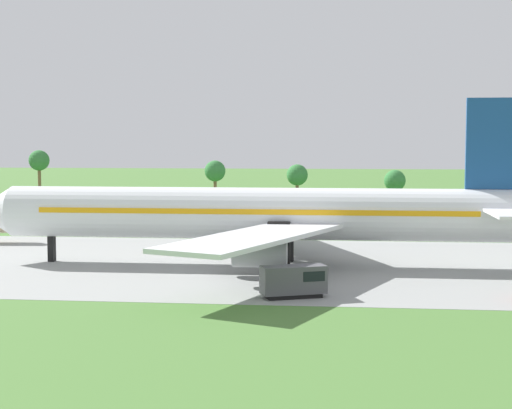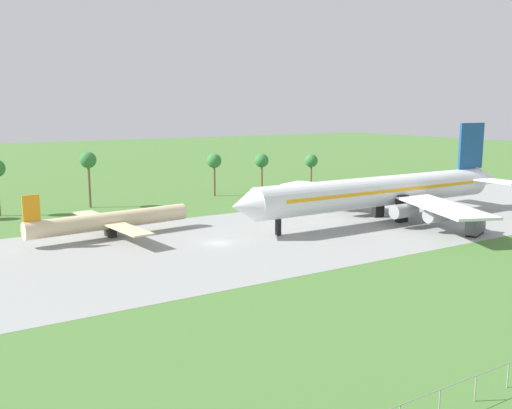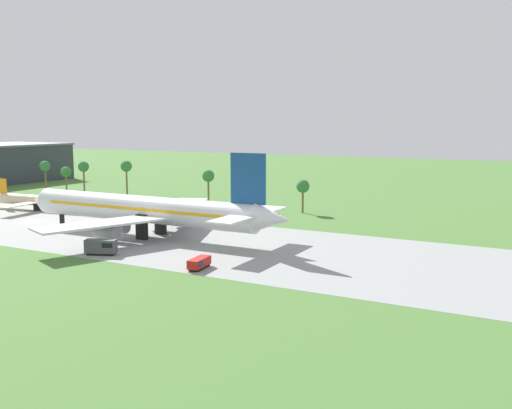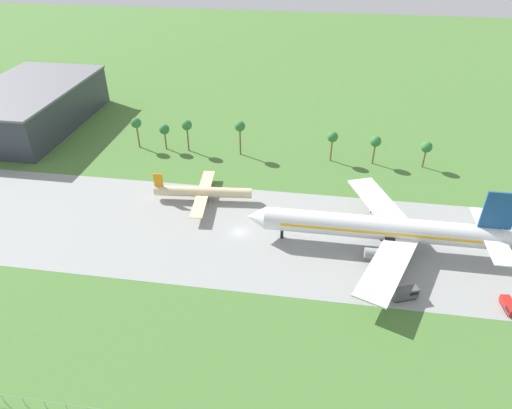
# 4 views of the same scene
# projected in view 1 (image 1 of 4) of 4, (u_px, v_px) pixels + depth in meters

# --- Properties ---
(jet_airliner) EXTENTS (68.60, 53.31, 18.60)m
(jet_airliner) POSITION_uv_depth(u_px,v_px,m) (271.00, 214.00, 87.65)
(jet_airliner) COLOR white
(jet_airliner) RESTS_ON ground_plane
(baggage_tug) EXTENTS (6.12, 4.00, 2.89)m
(baggage_tug) POSITION_uv_depth(u_px,v_px,m) (295.00, 281.00, 69.86)
(baggage_tug) COLOR black
(baggage_tug) RESTS_ON ground_plane
(palm_tree_row) EXTENTS (102.03, 3.60, 12.33)m
(palm_tree_row) POSITION_uv_depth(u_px,v_px,m) (83.00, 172.00, 136.34)
(palm_tree_row) COLOR brown
(palm_tree_row) RESTS_ON ground_plane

